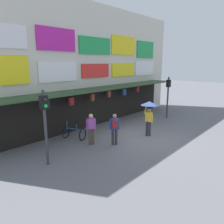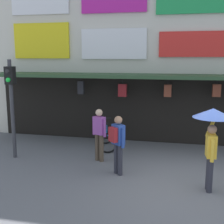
{
  "view_description": "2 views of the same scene",
  "coord_description": "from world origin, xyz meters",
  "px_view_note": "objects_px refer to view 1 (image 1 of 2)",
  "views": [
    {
      "loc": [
        -10.28,
        -6.59,
        4.27
      ],
      "look_at": [
        -1.28,
        1.38,
        1.51
      ],
      "focal_mm": 34.76,
      "sensor_mm": 36.0,
      "label": 1
    },
    {
      "loc": [
        -0.53,
        -7.3,
        3.28
      ],
      "look_at": [
        -2.49,
        1.6,
        1.57
      ],
      "focal_mm": 47.49,
      "sensor_mm": 36.0,
      "label": 2
    }
  ],
  "objects_px": {
    "pedestrian_with_umbrella": "(149,109)",
    "traffic_light_near": "(45,116)",
    "traffic_light_far": "(168,91)",
    "pedestrian_in_green": "(115,127)",
    "bicycle_parked": "(74,133)",
    "pedestrian_in_white": "(91,127)"
  },
  "relations": [
    {
      "from": "traffic_light_near",
      "to": "pedestrian_with_umbrella",
      "type": "bearing_deg",
      "value": -11.4
    },
    {
      "from": "bicycle_parked",
      "to": "pedestrian_with_umbrella",
      "type": "relative_size",
      "value": 0.64
    },
    {
      "from": "pedestrian_in_white",
      "to": "pedestrian_in_green",
      "type": "height_order",
      "value": "same"
    },
    {
      "from": "pedestrian_in_white",
      "to": "pedestrian_in_green",
      "type": "relative_size",
      "value": 1.0
    },
    {
      "from": "pedestrian_in_green",
      "to": "pedestrian_in_white",
      "type": "bearing_deg",
      "value": 129.32
    },
    {
      "from": "bicycle_parked",
      "to": "pedestrian_in_white",
      "type": "height_order",
      "value": "pedestrian_in_white"
    },
    {
      "from": "traffic_light_far",
      "to": "pedestrian_with_umbrella",
      "type": "height_order",
      "value": "traffic_light_far"
    },
    {
      "from": "traffic_light_far",
      "to": "bicycle_parked",
      "type": "relative_size",
      "value": 2.41
    },
    {
      "from": "traffic_light_near",
      "to": "traffic_light_far",
      "type": "xyz_separation_m",
      "value": [
        10.66,
        0.02,
        0.0
      ]
    },
    {
      "from": "bicycle_parked",
      "to": "pedestrian_in_green",
      "type": "xyz_separation_m",
      "value": [
        0.87,
        -2.28,
        0.59
      ]
    },
    {
      "from": "traffic_light_near",
      "to": "bicycle_parked",
      "type": "distance_m",
      "value": 3.62
    },
    {
      "from": "bicycle_parked",
      "to": "pedestrian_in_green",
      "type": "distance_m",
      "value": 2.51
    },
    {
      "from": "pedestrian_in_white",
      "to": "pedestrian_in_green",
      "type": "xyz_separation_m",
      "value": [
        0.78,
        -0.95,
        0.04
      ]
    },
    {
      "from": "traffic_light_far",
      "to": "pedestrian_in_green",
      "type": "height_order",
      "value": "traffic_light_far"
    },
    {
      "from": "pedestrian_with_umbrella",
      "to": "traffic_light_near",
      "type": "bearing_deg",
      "value": 168.6
    },
    {
      "from": "traffic_light_far",
      "to": "pedestrian_in_white",
      "type": "distance_m",
      "value": 7.94
    },
    {
      "from": "pedestrian_with_umbrella",
      "to": "traffic_light_far",
      "type": "bearing_deg",
      "value": 14.85
    },
    {
      "from": "traffic_light_near",
      "to": "pedestrian_in_green",
      "type": "xyz_separation_m",
      "value": [
        3.59,
        -0.67,
        -1.16
      ]
    },
    {
      "from": "traffic_light_far",
      "to": "pedestrian_in_green",
      "type": "relative_size",
      "value": 1.9
    },
    {
      "from": "traffic_light_near",
      "to": "bicycle_parked",
      "type": "bearing_deg",
      "value": 30.6
    },
    {
      "from": "traffic_light_near",
      "to": "pedestrian_in_green",
      "type": "height_order",
      "value": "traffic_light_near"
    },
    {
      "from": "traffic_light_near",
      "to": "traffic_light_far",
      "type": "distance_m",
      "value": 10.66
    }
  ]
}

